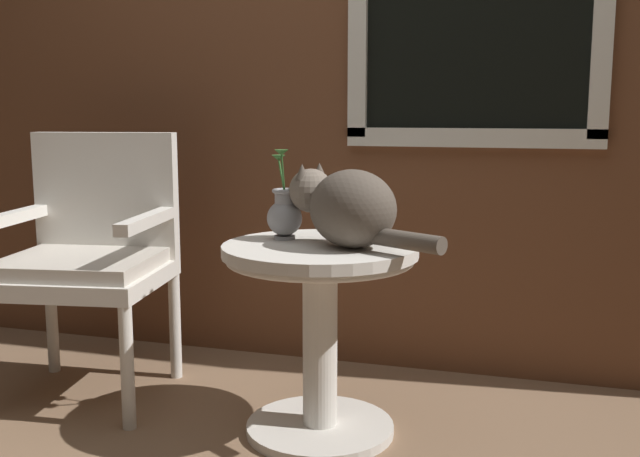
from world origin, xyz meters
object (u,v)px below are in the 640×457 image
object	(u,v)px
cat	(348,207)
pewter_vase_with_ivy	(284,213)
wicker_chair	(90,249)
wicker_side_table	(320,305)

from	to	relation	value
cat	pewter_vase_with_ivy	world-z (taller)	pewter_vase_with_ivy
wicker_chair	cat	world-z (taller)	wicker_chair
pewter_vase_with_ivy	wicker_side_table	bearing A→B (deg)	-23.16
wicker_chair	cat	xyz separation A→B (m)	(0.99, -0.13, 0.21)
wicker_side_table	pewter_vase_with_ivy	size ratio (longest dim) A/B	2.12
cat	wicker_chair	bearing A→B (deg)	172.65
wicker_chair	pewter_vase_with_ivy	world-z (taller)	wicker_chair
wicker_side_table	wicker_chair	size ratio (longest dim) A/B	0.65
wicker_side_table	cat	size ratio (longest dim) A/B	1.16
wicker_chair	pewter_vase_with_ivy	xyz separation A→B (m)	(0.76, -0.06, 0.17)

